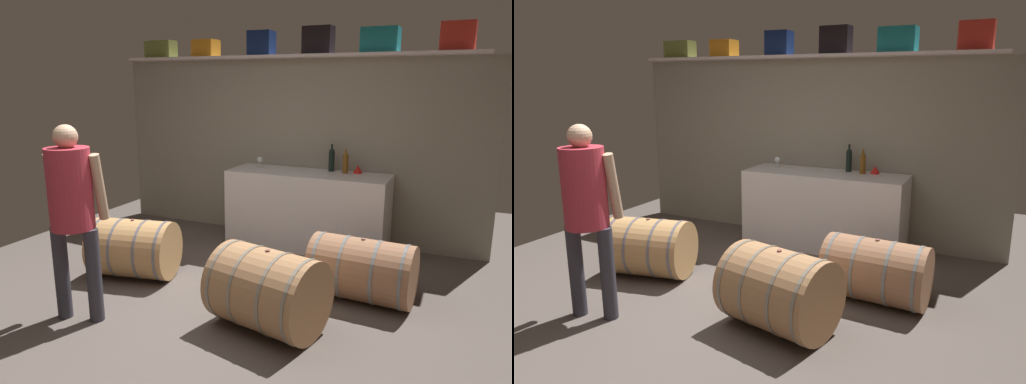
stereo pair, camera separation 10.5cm
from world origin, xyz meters
TOP-DOWN VIEW (x-y plane):
  - ground_plane at (0.00, 0.64)m, footprint 5.89×8.33m
  - back_wall_panel at (0.00, 2.57)m, footprint 4.69×0.10m
  - high_shelf_board at (0.00, 2.42)m, footprint 4.32×0.40m
  - toolcase_olive at (-1.79, 2.42)m, footprint 0.41×0.21m
  - toolcase_orange at (-1.11, 2.42)m, footprint 0.29×0.25m
  - toolcase_navy at (-0.34, 2.42)m, footprint 0.30×0.28m
  - toolcase_black at (0.36, 2.42)m, footprint 0.34×0.21m
  - toolcase_teal at (1.05, 2.42)m, footprint 0.39×0.27m
  - toolcase_red at (1.82, 2.42)m, footprint 0.34×0.22m
  - work_cabinet at (0.35, 2.19)m, footprint 1.87×0.63m
  - wine_bottle_dark at (0.57, 2.38)m, footprint 0.07×0.07m
  - wine_bottle_amber at (0.75, 2.32)m, footprint 0.07×0.07m
  - wine_glass at (-0.29, 2.26)m, footprint 0.07×0.07m
  - red_funnel at (0.88, 2.39)m, footprint 0.11×0.11m
  - wine_barrel_near at (-0.94, 0.62)m, footprint 0.90×0.73m
  - wine_barrel_far at (0.69, 0.20)m, footprint 0.96×0.82m
  - wine_barrel_flank at (1.25, 1.03)m, footprint 0.93×0.62m
  - winemaker_pouring at (-0.79, -0.28)m, footprint 0.50×0.41m

SIDE VIEW (x-z plane):
  - ground_plane at x=0.00m, z-range -0.02..0.00m
  - wine_barrel_flank at x=1.25m, z-range 0.00..0.58m
  - wine_barrel_near at x=-0.94m, z-range 0.00..0.59m
  - wine_barrel_far at x=0.69m, z-range 0.00..0.66m
  - work_cabinet at x=0.35m, z-range 0.00..0.90m
  - red_funnel at x=0.88m, z-range 0.90..0.99m
  - winemaker_pouring at x=-0.79m, z-range 0.18..1.79m
  - wine_glass at x=-0.29m, z-range 0.92..1.06m
  - wine_bottle_amber at x=0.75m, z-range 0.89..1.16m
  - wine_bottle_dark at x=0.57m, z-range 0.88..1.20m
  - back_wall_panel at x=0.00m, z-range 0.00..2.19m
  - high_shelf_board at x=0.00m, z-range 2.19..2.23m
  - toolcase_orange at x=-1.11m, z-range 2.23..2.44m
  - toolcase_olive at x=-1.79m, z-range 2.23..2.44m
  - toolcase_teal at x=1.05m, z-range 2.23..2.49m
  - toolcase_navy at x=-0.34m, z-range 2.23..2.51m
  - toolcase_red at x=1.82m, z-range 2.23..2.51m
  - toolcase_black at x=0.36m, z-range 2.23..2.53m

